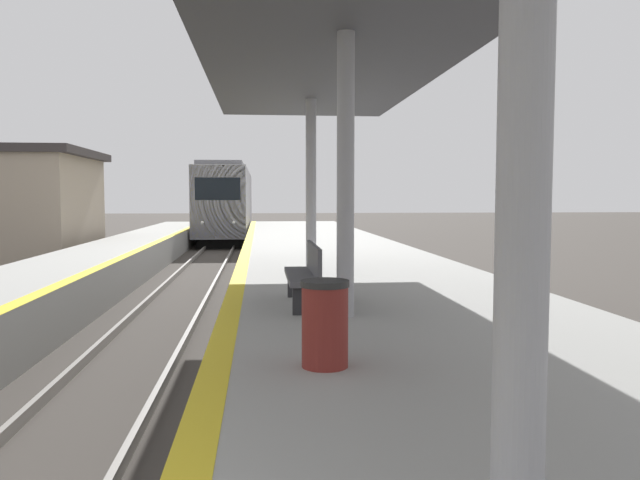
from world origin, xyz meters
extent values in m
cube|color=black|center=(0.00, 39.41, 0.28)|extent=(2.36, 17.45, 0.55)
cube|color=#99999E|center=(0.00, 39.41, 2.41)|extent=(2.78, 19.39, 3.72)
cube|color=yellow|center=(0.00, 29.80, 2.41)|extent=(2.73, 0.16, 3.64)
cube|color=black|center=(0.00, 29.74, 3.06)|extent=(2.23, 0.06, 1.12)
cube|color=slate|center=(0.00, 39.41, 4.39)|extent=(2.36, 18.42, 0.24)
sphere|color=white|center=(-0.76, 29.74, 1.39)|extent=(0.18, 0.18, 0.18)
sphere|color=white|center=(0.76, 29.74, 1.39)|extent=(0.18, 0.18, 0.18)
cylinder|color=#99999E|center=(3.24, 1.17, 2.95)|extent=(0.24, 0.24, 3.82)
cylinder|color=#99999E|center=(3.24, 6.90, 2.95)|extent=(0.24, 0.24, 3.82)
cylinder|color=#99999E|center=(3.24, 12.62, 2.95)|extent=(0.24, 0.24, 3.82)
cube|color=#3F3F44|center=(3.24, 6.90, 4.96)|extent=(4.20, 17.17, 0.20)
cylinder|color=maroon|center=(2.70, 4.43, 1.43)|extent=(0.45, 0.45, 0.78)
cylinder|color=#262626|center=(2.70, 4.43, 1.85)|extent=(0.47, 0.47, 0.06)
cube|color=#4C4C51|center=(2.70, 7.85, 1.48)|extent=(0.44, 1.92, 0.08)
cube|color=#4C4C51|center=(2.89, 7.85, 1.74)|extent=(0.06, 1.92, 0.44)
cube|color=#262628|center=(2.70, 7.09, 1.24)|extent=(0.35, 0.08, 0.40)
cube|color=#262628|center=(2.70, 8.62, 1.24)|extent=(0.35, 0.08, 0.40)
camera|label=1|loc=(2.09, -1.46, 2.68)|focal=35.00mm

